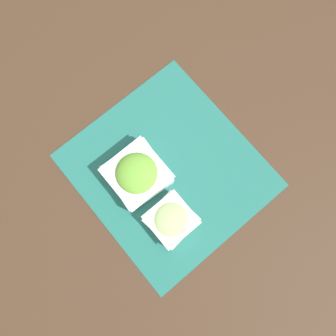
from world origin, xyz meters
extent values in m
plane|color=#422D1E|center=(0.00, 0.00, 0.00)|extent=(3.00, 3.00, 0.00)
cube|color=#236B60|center=(0.00, 0.00, 0.00)|extent=(0.51, 0.47, 0.00)
cube|color=white|center=(0.04, 0.08, 0.03)|extent=(0.16, 0.16, 0.05)
cube|color=white|center=(0.04, 0.08, 0.06)|extent=(0.15, 0.15, 0.00)
ellipsoid|color=#6BAD38|center=(0.04, 0.08, 0.06)|extent=(0.12, 0.12, 0.06)
cube|color=silver|center=(-0.11, 0.08, 0.03)|extent=(0.12, 0.12, 0.04)
cube|color=silver|center=(-0.11, 0.08, 0.05)|extent=(0.11, 0.11, 0.00)
ellipsoid|color=#A8CC7F|center=(-0.11, 0.08, 0.05)|extent=(0.09, 0.09, 0.03)
camera|label=1|loc=(-0.14, 0.11, 0.92)|focal=35.00mm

